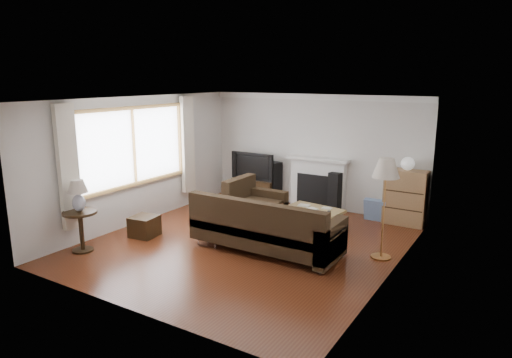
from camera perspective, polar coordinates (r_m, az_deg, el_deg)
The scene contains 17 objects.
room at distance 7.75m, azimuth -1.16°, elevation 0.67°, with size 5.10×5.60×2.54m.
window at distance 9.10m, azimuth -14.99°, elevation 3.95°, with size 0.12×2.74×1.54m, color brown.
curtain_near at distance 8.13m, azimuth -22.43°, elevation 1.35°, with size 0.10×0.35×2.10m, color silver.
curtain_far at distance 10.18m, azimuth -8.55°, elevation 4.28°, with size 0.10×0.35×2.10m, color silver.
fireplace at distance 10.11m, azimuth 7.70°, elevation -0.52°, with size 1.40×0.26×1.15m, color white.
tv_stand at distance 10.73m, azimuth -0.11°, elevation -1.34°, with size 1.06×0.48×0.53m, color black.
television at distance 10.60m, azimuth -0.11°, elevation 1.71°, with size 1.10×0.14×0.63m, color black.
speaker_left at distance 10.49m, azimuth 2.23°, elevation -0.47°, with size 0.27×0.32×0.95m, color black.
speaker_right at distance 9.88m, azimuth 9.96°, elevation -1.69°, with size 0.25×0.30×0.89m, color black.
bookshelf at distance 9.42m, azimuth 18.16°, elevation -2.20°, with size 0.79×0.38×1.09m, color olive.
globe_lamp at distance 9.28m, azimuth 18.44°, elevation 1.82°, with size 0.25×0.25×0.25m, color white.
sectional_sofa at distance 7.63m, azimuth 1.26°, elevation -5.83°, with size 2.72×1.99×0.88m, color black.
coffee_table at distance 8.83m, azimuth 7.27°, elevation -4.92°, with size 1.07×0.58×0.42m, color #9D814B.
footstool at distance 8.63m, azimuth -13.78°, elevation -5.75°, with size 0.44×0.44×0.38m, color black.
floor_lamp at distance 7.48m, azimuth 15.68°, elevation -3.67°, with size 0.42×0.42×1.63m, color #A56F39.
side_table at distance 8.17m, azimuth -20.99°, elevation -6.12°, with size 0.56×0.56×0.70m, color black.
table_lamp at distance 8.00m, azimuth -21.33°, elevation -1.98°, with size 0.32×0.32×0.52m, color silver.
Camera 1 is at (4.11, -6.37, 2.86)m, focal length 32.00 mm.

